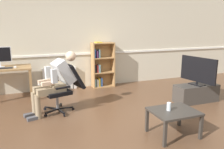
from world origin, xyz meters
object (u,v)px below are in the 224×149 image
(computer_desk, at_px, (3,72))
(computer_mouse, at_px, (15,67))
(keyboard, at_px, (3,68))
(tv_stand, at_px, (196,93))
(tv_screen, at_px, (198,70))
(radiator, at_px, (60,79))
(drinking_glass, at_px, (169,107))
(person_seated, at_px, (56,81))
(bookshelf, at_px, (101,66))
(coffee_table, at_px, (174,114))
(office_chair, at_px, (65,85))

(computer_desk, bearing_deg, computer_mouse, -24.57)
(keyboard, distance_m, computer_mouse, 0.24)
(tv_stand, xyz_separation_m, tv_screen, (0.00, 0.00, 0.52))
(radiator, xyz_separation_m, tv_screen, (2.71, -2.03, 0.41))
(tv_screen, bearing_deg, drinking_glass, 116.22)
(person_seated, height_order, tv_screen, person_seated)
(computer_desk, height_order, keyboard, keyboard)
(computer_desk, distance_m, person_seated, 1.55)
(bookshelf, height_order, tv_stand, bookshelf)
(bookshelf, xyz_separation_m, tv_screen, (1.59, -1.94, 0.13))
(computer_desk, bearing_deg, keyboard, -81.69)
(computer_desk, distance_m, coffee_table, 3.82)
(computer_desk, height_order, bookshelf, bookshelf)
(radiator, distance_m, person_seated, 1.64)
(keyboard, bearing_deg, office_chair, -40.70)
(radiator, bearing_deg, computer_desk, -163.24)
(computer_desk, bearing_deg, office_chair, -43.94)
(computer_desk, xyz_separation_m, radiator, (1.29, 0.39, -0.35))
(bookshelf, xyz_separation_m, tv_stand, (1.59, -1.94, -0.39))
(bookshelf, bearing_deg, tv_screen, -50.65)
(bookshelf, xyz_separation_m, office_chair, (-1.24, -1.43, -0.07))
(bookshelf, bearing_deg, office_chair, -130.83)
(tv_stand, bearing_deg, tv_screen, 10.64)
(person_seated, bearing_deg, drinking_glass, 28.01)
(tv_stand, bearing_deg, coffee_table, -141.03)
(keyboard, bearing_deg, computer_desk, 98.31)
(office_chair, bearing_deg, radiator, 160.66)
(drinking_glass, bearing_deg, computer_desk, 131.95)
(tv_screen, bearing_deg, keyboard, 58.69)
(person_seated, distance_m, drinking_glass, 2.19)
(keyboard, height_order, office_chair, office_chair)
(office_chair, distance_m, person_seated, 0.22)
(computer_mouse, relative_size, drinking_glass, 0.78)
(person_seated, xyz_separation_m, tv_stand, (3.00, -0.46, -0.45))
(coffee_table, bearing_deg, computer_mouse, 130.75)
(office_chair, relative_size, coffee_table, 1.37)
(tv_screen, xyz_separation_m, drinking_glass, (-1.51, -1.13, -0.24))
(person_seated, bearing_deg, radiator, 154.57)
(keyboard, distance_m, radiator, 1.46)
(computer_desk, bearing_deg, tv_stand, -22.32)
(person_seated, height_order, tv_stand, person_seated)
(bookshelf, xyz_separation_m, coffee_table, (0.16, -3.10, -0.23))
(bookshelf, bearing_deg, keyboard, -169.73)
(keyboard, distance_m, coffee_table, 3.71)
(bookshelf, xyz_separation_m, person_seated, (-1.41, -1.48, 0.06))
(radiator, bearing_deg, bookshelf, -4.86)
(bookshelf, relative_size, drinking_glass, 9.66)
(bookshelf, bearing_deg, coffee_table, -87.11)
(computer_desk, relative_size, office_chair, 1.27)
(office_chair, distance_m, tv_screen, 2.88)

